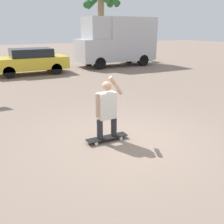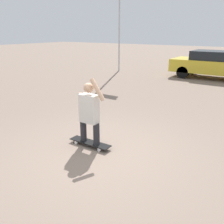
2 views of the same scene
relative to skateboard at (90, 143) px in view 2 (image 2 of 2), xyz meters
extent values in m
plane|color=gray|center=(0.44, -0.22, -0.08)|extent=(80.00, 80.00, 0.00)
cube|color=black|center=(0.00, 0.00, 0.01)|extent=(1.02, 0.25, 0.02)
cylinder|color=white|center=(-0.33, -0.10, -0.04)|extent=(0.08, 0.03, 0.08)
cylinder|color=white|center=(-0.33, 0.10, -0.04)|extent=(0.08, 0.03, 0.08)
cylinder|color=white|center=(0.33, -0.10, -0.04)|extent=(0.08, 0.03, 0.08)
cylinder|color=white|center=(0.33, 0.10, -0.04)|extent=(0.08, 0.03, 0.08)
cylinder|color=#28282D|center=(-0.18, 0.00, 0.25)|extent=(0.14, 0.14, 0.48)
cylinder|color=#28282D|center=(0.18, 0.00, 0.25)|extent=(0.14, 0.14, 0.48)
cube|color=silver|center=(0.00, 0.00, 0.80)|extent=(0.41, 0.22, 0.62)
sphere|color=tan|center=(0.00, 0.00, 1.25)|extent=(0.21, 0.21, 0.21)
cylinder|color=tan|center=(-0.23, 0.00, 0.83)|extent=(0.09, 0.09, 0.55)
cylinder|color=tan|center=(0.23, 0.00, 1.25)|extent=(0.36, 0.09, 0.46)
cylinder|color=black|center=(-1.11, 9.39, 0.24)|extent=(0.64, 0.22, 0.64)
cylinder|color=black|center=(-1.11, 11.08, 0.24)|extent=(0.64, 0.22, 0.64)
cube|color=gold|center=(0.17, 10.24, 0.58)|extent=(4.13, 1.92, 0.67)
cube|color=black|center=(0.27, 10.24, 1.14)|extent=(2.27, 1.69, 0.46)
cylinder|color=#B7B7BC|center=(-5.40, 9.68, 3.80)|extent=(0.09, 0.09, 7.75)
camera|label=1|loc=(-2.42, -4.86, 2.48)|focal=40.00mm
camera|label=2|loc=(3.25, -3.95, 2.39)|focal=40.00mm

